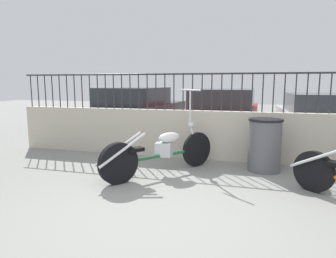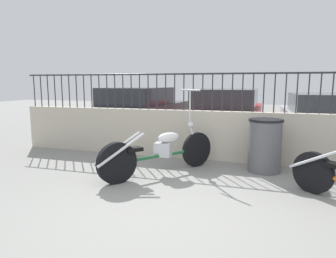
# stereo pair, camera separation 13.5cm
# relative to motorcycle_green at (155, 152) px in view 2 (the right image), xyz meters

# --- Properties ---
(ground_plane) EXTENTS (40.00, 40.00, 0.00)m
(ground_plane) POSITION_rel_motorcycle_green_xyz_m (0.65, -1.54, -0.41)
(ground_plane) COLOR gray
(low_wall) EXTENTS (8.64, 0.18, 1.00)m
(low_wall) POSITION_rel_motorcycle_green_xyz_m (0.65, 1.36, 0.10)
(low_wall) COLOR beige
(low_wall) RESTS_ON ground_plane
(fence_railing) EXTENTS (8.64, 0.04, 0.76)m
(fence_railing) POSITION_rel_motorcycle_green_xyz_m (0.65, 1.36, 1.11)
(fence_railing) COLOR #2D2D33
(fence_railing) RESTS_ON low_wall
(motorcycle_green) EXTENTS (1.51, 1.94, 1.46)m
(motorcycle_green) POSITION_rel_motorcycle_green_xyz_m (0.00, 0.00, 0.00)
(motorcycle_green) COLOR black
(motorcycle_green) RESTS_ON ground_plane
(trash_bin) EXTENTS (0.59, 0.59, 0.94)m
(trash_bin) POSITION_rel_motorcycle_green_xyz_m (1.79, 0.79, 0.07)
(trash_bin) COLOR #56565B
(trash_bin) RESTS_ON ground_plane
(car_dark_grey) EXTENTS (2.16, 4.71, 1.42)m
(car_dark_grey) POSITION_rel_motorcycle_green_xyz_m (-1.94, 4.03, 0.31)
(car_dark_grey) COLOR black
(car_dark_grey) RESTS_ON ground_plane
(car_red) EXTENTS (2.00, 4.43, 1.39)m
(car_red) POSITION_rel_motorcycle_green_xyz_m (0.74, 4.19, 0.29)
(car_red) COLOR black
(car_red) RESTS_ON ground_plane
(car_silver) EXTENTS (1.88, 4.39, 1.30)m
(car_silver) POSITION_rel_motorcycle_green_xyz_m (3.28, 3.99, 0.25)
(car_silver) COLOR black
(car_silver) RESTS_ON ground_plane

